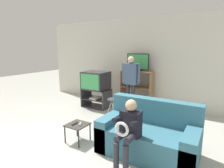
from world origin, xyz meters
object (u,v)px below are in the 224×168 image
folding_stool (115,104)px  snack_table (77,127)px  television_flat (138,63)px  couch (149,136)px  remote_control_white (80,124)px  media_shelf (137,88)px  person_standing_adult (131,79)px  television_main (96,80)px  remote_control_black (75,124)px  tv_stand (96,98)px  person_seated_child (128,128)px

folding_stool → snack_table: 1.11m
television_flat → couch: television_flat is taller
folding_stool → remote_control_white: folding_stool is taller
media_shelf → person_standing_adult: size_ratio=0.71×
television_main → snack_table: (0.95, -1.91, -0.50)m
snack_table → remote_control_black: size_ratio=2.60×
tv_stand → media_shelf: bearing=33.7°
television_flat → remote_control_white: (-0.03, -2.52, -0.95)m
couch → person_seated_child: (-0.14, -0.49, 0.30)m
person_standing_adult → person_seated_child: 2.50m
tv_stand → person_seated_child: (2.05, -2.07, 0.33)m
television_main → folding_stool: television_main is taller
media_shelf → television_flat: 0.76m
television_main → couch: (2.21, -1.59, -0.50)m
television_flat → remote_control_black: bearing=-92.9°
television_main → tv_stand: bearing=-31.2°
folding_stool → person_standing_adult: person_standing_adult is taller
tv_stand → remote_control_black: bearing=-65.2°
tv_stand → television_flat: 1.59m
person_standing_adult → person_seated_child: bearing=-65.4°
tv_stand → couch: 2.70m
remote_control_black → television_flat: bearing=82.3°
person_standing_adult → media_shelf: bearing=92.4°
remote_control_black → person_seated_child: 1.19m
media_shelf → person_seated_child: size_ratio=1.07×
remote_control_white → person_standing_adult: bearing=57.5°
television_main → person_seated_child: 2.94m
media_shelf → tv_stand: bearing=-146.3°
snack_table → remote_control_white: size_ratio=2.60×
television_flat → snack_table: television_flat is taller
media_shelf → person_standing_adult: bearing=-87.6°
remote_control_white → media_shelf: bearing=58.1°
remote_control_white → person_standing_adult: 2.14m
television_main → person_standing_adult: (1.03, 0.18, 0.11)m
folding_stool → remote_control_black: folding_stool is taller
television_main → remote_control_black: size_ratio=4.84×
television_main → snack_table: bearing=-63.6°
tv_stand → person_standing_adult: person_standing_adult is taller
snack_table → person_standing_adult: bearing=87.8°
snack_table → person_seated_child: size_ratio=0.38×
remote_control_white → couch: (1.21, 0.30, -0.06)m
snack_table → remote_control_white: remote_control_white is taller
media_shelf → person_seated_child: 2.93m
person_seated_child → snack_table: bearing=171.5°
snack_table → couch: (1.26, 0.32, -0.00)m
person_seated_child → folding_stool: bearing=127.4°
television_flat → snack_table: (-0.09, -2.54, -1.01)m
tv_stand → couch: (2.19, -1.58, 0.03)m
media_shelf → person_standing_adult: (0.02, -0.48, 0.36)m
folding_stool → remote_control_white: size_ratio=4.15×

